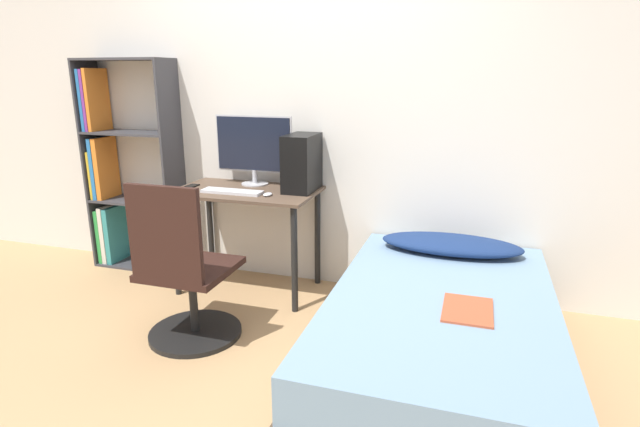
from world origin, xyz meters
The scene contains 13 objects.
ground_plane centered at (0.00, 0.00, 0.00)m, with size 14.00×14.00×0.00m, color tan.
wall_back centered at (0.00, 1.37, 1.25)m, with size 8.00×0.05×2.50m.
desk centered at (-0.34, 1.04, 0.64)m, with size 1.01×0.60×0.76m.
bookshelf centered at (-1.56, 1.20, 0.79)m, with size 0.76×0.29×1.67m.
office_chair centered at (-0.37, 0.23, 0.37)m, with size 0.56×0.56×0.99m.
bed centered at (1.09, 0.38, 0.21)m, with size 1.19×1.93×0.43m.
pillow centered at (1.09, 1.08, 0.49)m, with size 0.90×0.36×0.11m.
magazine centered at (1.23, 0.24, 0.44)m, with size 0.24×0.32×0.01m.
monitor centered at (-0.36, 1.23, 1.04)m, with size 0.60×0.20×0.51m.
keyboard centered at (-0.39, 0.92, 0.77)m, with size 0.44×0.12×0.02m.
pc_tower centered at (0.04, 1.15, 0.96)m, with size 0.20×0.35×0.40m.
mouse centered at (-0.13, 0.92, 0.77)m, with size 0.06×0.09×0.02m.
phone centered at (-0.77, 1.00, 0.77)m, with size 0.07×0.14×0.01m.
Camera 1 is at (1.21, -2.11, 1.56)m, focal length 28.00 mm.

